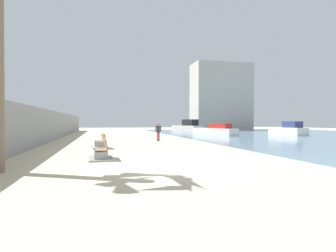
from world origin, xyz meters
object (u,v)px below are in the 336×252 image
object	(u,v)px
bench_far	(101,145)
boat_outer	(215,131)
person_walking	(158,131)
boat_far_right	(288,130)
boat_nearest	(187,127)
bench_near	(101,154)

from	to	relation	value
bench_far	boat_outer	world-z (taller)	boat_outer
person_walking	boat_far_right	distance (m)	19.76
person_walking	boat_outer	size ratio (longest dim) A/B	0.22
boat_outer	boat_far_right	xyz separation A→B (m)	(9.15, -2.27, 0.09)
bench_far	boat_nearest	distance (m)	36.01
person_walking	bench_far	bearing A→B (deg)	-129.89
boat_outer	boat_nearest	bearing A→B (deg)	85.33
bench_far	boat_nearest	world-z (taller)	boat_nearest
bench_near	boat_outer	world-z (taller)	boat_outer
boat_far_right	boat_outer	bearing A→B (deg)	166.05
person_walking	boat_outer	xyz separation A→B (m)	(9.35, 9.19, -0.34)
person_walking	boat_far_right	bearing A→B (deg)	20.51
bench_far	bench_near	bearing A→B (deg)	-89.59
bench_far	boat_far_right	size ratio (longest dim) A/B	0.41
bench_far	boat_outer	xyz separation A→B (m)	(14.46, 15.31, 0.39)
bench_near	boat_nearest	xyz separation A→B (m)	(15.81, 38.06, 0.60)
bench_near	boat_far_right	bearing A→B (deg)	38.53
bench_near	boat_nearest	world-z (taller)	boat_nearest
bench_near	boat_nearest	bearing A→B (deg)	67.45
bench_far	boat_far_right	world-z (taller)	boat_far_right
boat_nearest	boat_outer	size ratio (longest dim) A/B	1.07
boat_outer	boat_far_right	size ratio (longest dim) A/B	1.39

